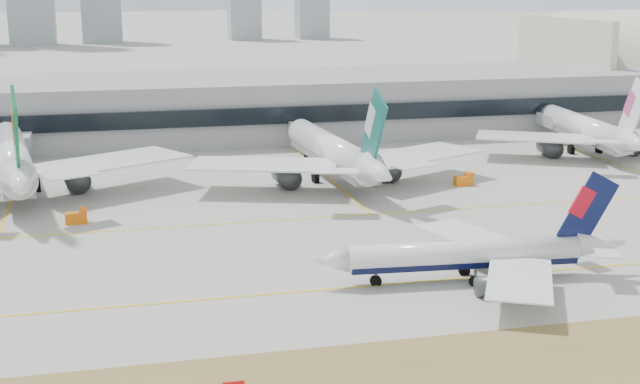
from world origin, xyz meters
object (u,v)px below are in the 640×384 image
object	(u,v)px
widebody_cathay	(335,154)
widebody_china_air	(588,131)
taxiing_airliner	(476,255)
widebody_eva	(13,162)
terminal	(208,107)

from	to	relation	value
widebody_cathay	widebody_china_air	xyz separation A→B (m)	(63.96, 14.37, -0.42)
taxiing_airliner	widebody_china_air	xyz separation A→B (m)	(60.33, 75.78, 1.83)
widebody_eva	widebody_china_air	world-z (taller)	widebody_eva
widebody_cathay	taxiing_airliner	bearing A→B (deg)	179.46
taxiing_airliner	widebody_eva	world-z (taller)	widebody_eva
widebody_eva	widebody_cathay	bearing A→B (deg)	-101.84
taxiing_airliner	terminal	world-z (taller)	terminal
taxiing_airliner	widebody_china_air	world-z (taller)	widebody_china_air
widebody_china_air	terminal	bearing A→B (deg)	66.35
widebody_china_air	terminal	xyz separation A→B (m)	(-82.09, 45.04, 2.13)
widebody_cathay	terminal	distance (m)	62.14
widebody_eva	terminal	size ratio (longest dim) A/B	0.23
taxiing_airliner	terminal	distance (m)	122.83
widebody_cathay	terminal	bearing A→B (deg)	13.05
widebody_eva	terminal	distance (m)	69.68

